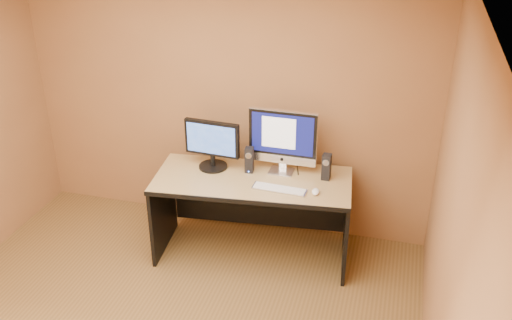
# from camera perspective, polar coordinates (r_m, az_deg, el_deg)

# --- Properties ---
(walls) EXTENTS (4.00, 4.00, 2.60)m
(walls) POSITION_cam_1_polar(r_m,az_deg,el_deg) (3.82, -12.42, -4.56)
(walls) COLOR #92623B
(walls) RESTS_ON ground
(ceiling) EXTENTS (4.00, 4.00, 0.00)m
(ceiling) POSITION_cam_1_polar(r_m,az_deg,el_deg) (3.35, -14.65, 14.82)
(ceiling) COLOR white
(ceiling) RESTS_ON walls
(desk) EXTENTS (1.82, 0.95, 0.81)m
(desk) POSITION_cam_1_polar(r_m,az_deg,el_deg) (5.28, -0.36, -5.77)
(desk) COLOR tan
(desk) RESTS_ON ground
(imac) EXTENTS (0.63, 0.24, 0.60)m
(imac) POSITION_cam_1_polar(r_m,az_deg,el_deg) (5.07, 2.62, 1.82)
(imac) COLOR silver
(imac) RESTS_ON desk
(second_monitor) EXTENTS (0.54, 0.30, 0.46)m
(second_monitor) POSITION_cam_1_polar(r_m,az_deg,el_deg) (5.19, -4.39, 1.51)
(second_monitor) COLOR black
(second_monitor) RESTS_ON desk
(speaker_left) EXTENTS (0.08, 0.09, 0.24)m
(speaker_left) POSITION_cam_1_polar(r_m,az_deg,el_deg) (5.15, -0.67, 0.03)
(speaker_left) COLOR black
(speaker_left) RESTS_ON desk
(speaker_right) EXTENTS (0.08, 0.08, 0.24)m
(speaker_right) POSITION_cam_1_polar(r_m,az_deg,el_deg) (5.06, 7.06, -0.69)
(speaker_right) COLOR black
(speaker_right) RESTS_ON desk
(keyboard) EXTENTS (0.48, 0.15, 0.02)m
(keyboard) POSITION_cam_1_polar(r_m,az_deg,el_deg) (4.90, 2.35, -2.91)
(keyboard) COLOR #BCBBC0
(keyboard) RESTS_ON desk
(mouse) EXTENTS (0.07, 0.12, 0.04)m
(mouse) POSITION_cam_1_polar(r_m,az_deg,el_deg) (4.87, 5.98, -3.16)
(mouse) COLOR white
(mouse) RESTS_ON desk
(cable_a) EXTENTS (0.07, 0.24, 0.01)m
(cable_a) POSITION_cam_1_polar(r_m,az_deg,el_deg) (5.26, 4.18, -0.86)
(cable_a) COLOR black
(cable_a) RESTS_ON desk
(cable_b) EXTENTS (0.10, 0.18, 0.01)m
(cable_b) POSITION_cam_1_polar(r_m,az_deg,el_deg) (5.28, 2.35, -0.70)
(cable_b) COLOR black
(cable_b) RESTS_ON desk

